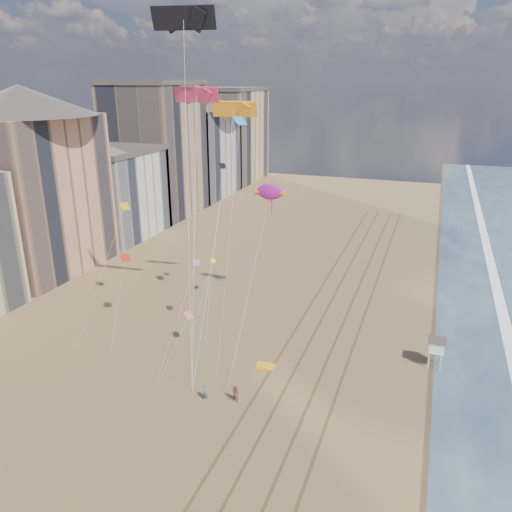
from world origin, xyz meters
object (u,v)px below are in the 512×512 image
at_px(grounded_kite, 265,366).
at_px(kite_flyer_a, 206,392).
at_px(show_kite, 270,192).
at_px(kite_flyer_b, 235,394).
at_px(lifeguard_stand, 436,346).

xyz_separation_m(grounded_kite, kite_flyer_a, (-3.50, -7.41, 0.73)).
distance_m(grounded_kite, show_kite, 21.56).
bearing_deg(kite_flyer_b, lifeguard_stand, 48.86).
distance_m(lifeguard_stand, grounded_kite, 18.21).
relative_size(lifeguard_stand, grounded_kite, 1.61).
xyz_separation_m(lifeguard_stand, kite_flyer_b, (-17.64, -13.00, -1.66)).
height_order(lifeguard_stand, kite_flyer_b, lifeguard_stand).
xyz_separation_m(grounded_kite, show_kite, (-4.36, 14.08, 15.73)).
xyz_separation_m(show_kite, kite_flyer_a, (0.87, -21.49, -14.99)).
relative_size(lifeguard_stand, show_kite, 0.14).
xyz_separation_m(lifeguard_stand, kite_flyer_a, (-20.42, -13.69, -1.68)).
bearing_deg(show_kite, grounded_kite, -72.80).
distance_m(lifeguard_stand, kite_flyer_a, 24.64).
xyz_separation_m(show_kite, kite_flyer_b, (3.64, -20.80, -14.98)).
relative_size(grounded_kite, show_kite, 0.08).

